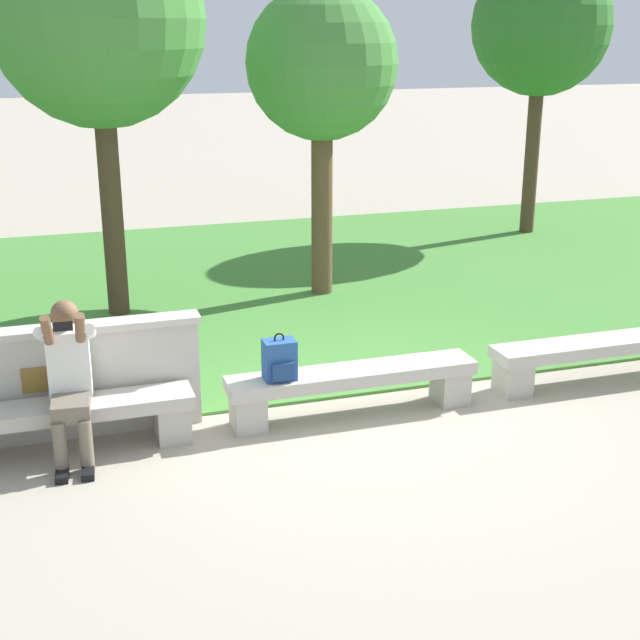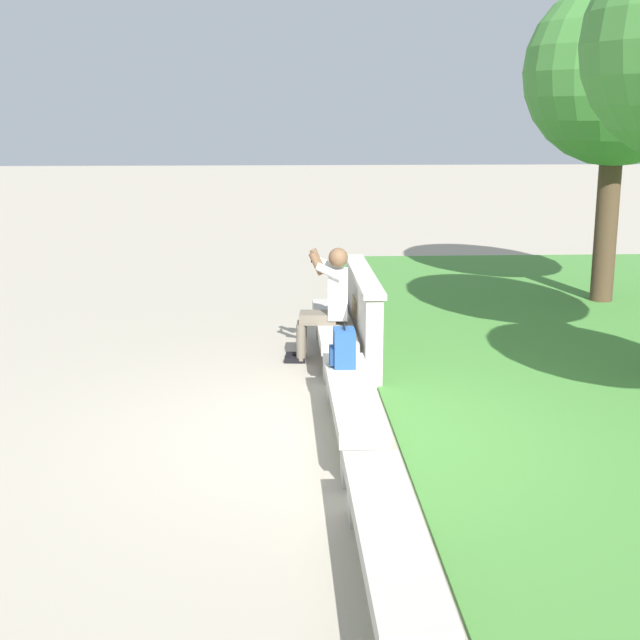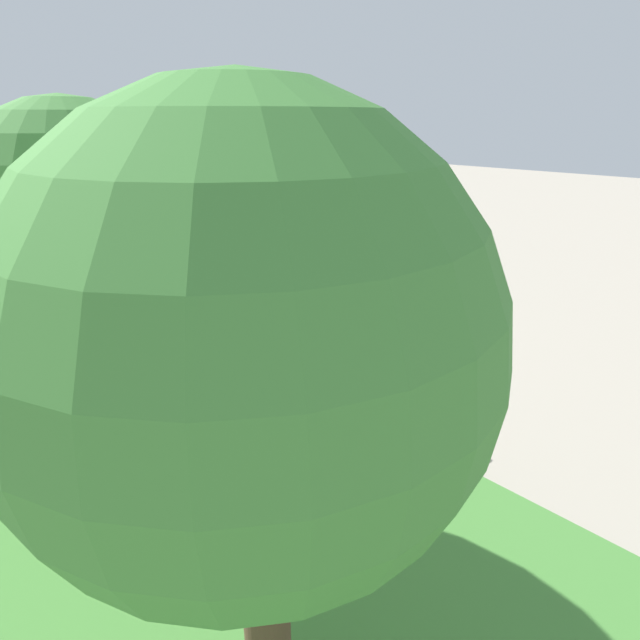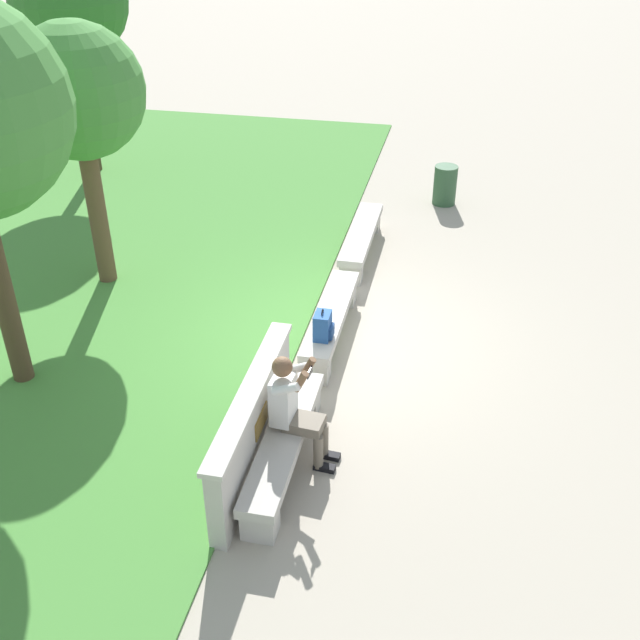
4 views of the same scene
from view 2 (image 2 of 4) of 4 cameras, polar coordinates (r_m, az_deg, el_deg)
The scene contains 8 objects.
ground_plane at distance 8.00m, azimuth 2.08°, elevation -7.45°, with size 80.00×80.00×0.00m, color #A89E8C.
bench_main at distance 10.42m, azimuth 0.87°, elevation -0.72°, with size 2.33×0.40×0.45m.
bench_near at distance 7.90m, azimuth 2.10°, elevation -5.35°, with size 2.33×0.40×0.45m.
bench_mid at distance 5.48m, azimuth 4.51°, elevation -14.18°, with size 2.33×0.40×0.45m.
backrest_wall_with_plaque at distance 10.40m, azimuth 2.74°, elevation 0.41°, with size 2.62×0.24×1.01m.
person_photographer at distance 10.16m, azimuth 0.50°, elevation 1.39°, with size 0.49×0.74×1.32m.
backpack at distance 8.47m, azimuth 1.50°, elevation -1.82°, with size 0.28×0.24×0.43m.
tree_behind_wall at distance 13.84m, azimuth 18.50°, elevation 14.68°, with size 2.66×2.66×4.69m.
Camera 2 is at (7.46, -0.66, 2.83)m, focal length 50.00 mm.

